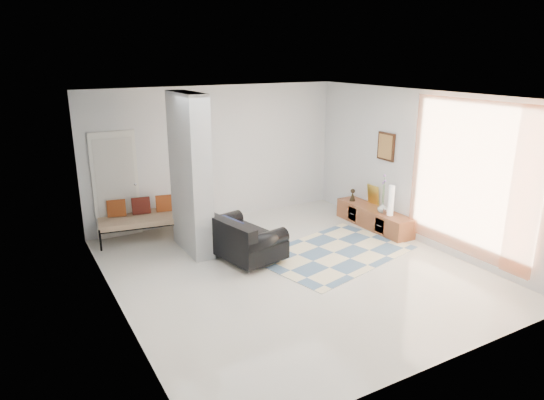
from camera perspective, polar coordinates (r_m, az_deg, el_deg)
floor at (r=8.07m, az=2.34°, el=-8.12°), size 6.00×6.00×0.00m
ceiling at (r=7.34m, az=2.60°, el=12.12°), size 6.00×6.00×0.00m
wall_back at (r=10.18m, az=-6.53°, el=5.39°), size 6.00×0.00×6.00m
wall_front at (r=5.41m, az=19.56°, el=-5.88°), size 6.00×0.00×6.00m
wall_left at (r=6.61m, az=-18.23°, el=-1.66°), size 0.00×6.00×6.00m
wall_right at (r=9.30m, az=17.04°, el=3.65°), size 0.00×6.00×6.00m
partition_column at (r=8.52m, az=-9.61°, el=3.00°), size 0.35×1.20×2.80m
hallway_door at (r=9.63m, az=-17.91°, el=1.68°), size 0.85×0.06×2.04m
curtain at (r=8.50m, az=22.25°, el=2.29°), size 0.00×2.55×2.55m
wall_art at (r=9.85m, az=13.28°, el=6.14°), size 0.04×0.45×0.55m
media_console at (r=10.08m, az=11.88°, el=-2.03°), size 0.45×1.89×0.80m
loveseat at (r=8.36m, az=-3.91°, el=-4.54°), size 1.17×1.65×0.76m
daybed at (r=9.60m, az=-14.12°, el=-1.86°), size 2.08×1.13×0.77m
area_rug at (r=8.74m, az=7.30°, el=-6.17°), size 2.99×2.33×0.01m
cylinder_lamp at (r=9.59m, az=13.84°, el=-0.06°), size 0.11×0.11×0.59m
bronze_figurine at (r=10.42m, az=9.46°, el=0.59°), size 0.14×0.14×0.26m
vase at (r=9.76m, az=12.86°, el=-0.91°), size 0.21×0.21×0.20m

